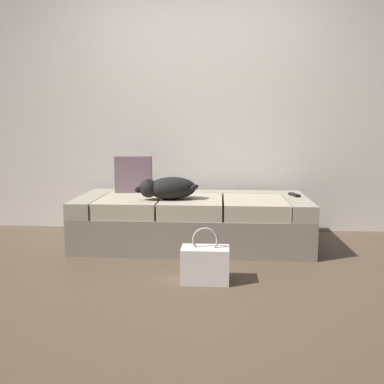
{
  "coord_description": "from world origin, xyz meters",
  "views": [
    {
      "loc": [
        0.24,
        -2.54,
        1.03
      ],
      "look_at": [
        0.0,
        0.97,
        0.48
      ],
      "focal_mm": 38.6,
      "sensor_mm": 36.0,
      "label": 1
    }
  ],
  "objects_px": {
    "couch": "(192,221)",
    "dog_dark": "(168,188)",
    "handbag": "(205,264)",
    "tv_remote": "(294,195)",
    "throw_pillow": "(134,174)"
  },
  "relations": [
    {
      "from": "couch",
      "to": "handbag",
      "type": "distance_m",
      "value": 0.92
    },
    {
      "from": "tv_remote",
      "to": "throw_pillow",
      "type": "xyz_separation_m",
      "value": [
        -1.47,
        0.13,
        0.16
      ]
    },
    {
      "from": "couch",
      "to": "tv_remote",
      "type": "bearing_deg",
      "value": 6.34
    },
    {
      "from": "tv_remote",
      "to": "throw_pillow",
      "type": "distance_m",
      "value": 1.48
    },
    {
      "from": "tv_remote",
      "to": "throw_pillow",
      "type": "relative_size",
      "value": 0.44
    },
    {
      "from": "tv_remote",
      "to": "dog_dark",
      "type": "bearing_deg",
      "value": 174.99
    },
    {
      "from": "throw_pillow",
      "to": "dog_dark",
      "type": "bearing_deg",
      "value": -45.46
    },
    {
      "from": "dog_dark",
      "to": "handbag",
      "type": "xyz_separation_m",
      "value": [
        0.34,
        -0.75,
        -0.4
      ]
    },
    {
      "from": "dog_dark",
      "to": "tv_remote",
      "type": "xyz_separation_m",
      "value": [
        1.1,
        0.25,
        -0.08
      ]
    },
    {
      "from": "couch",
      "to": "dog_dark",
      "type": "height_order",
      "value": "dog_dark"
    },
    {
      "from": "throw_pillow",
      "to": "handbag",
      "type": "distance_m",
      "value": 1.42
    },
    {
      "from": "dog_dark",
      "to": "tv_remote",
      "type": "relative_size",
      "value": 3.62
    },
    {
      "from": "couch",
      "to": "handbag",
      "type": "xyz_separation_m",
      "value": [
        0.15,
        -0.9,
        -0.09
      ]
    },
    {
      "from": "tv_remote",
      "to": "couch",
      "type": "bearing_deg",
      "value": 168.56
    },
    {
      "from": "dog_dark",
      "to": "throw_pillow",
      "type": "xyz_separation_m",
      "value": [
        -0.37,
        0.38,
        0.07
      ]
    }
  ]
}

